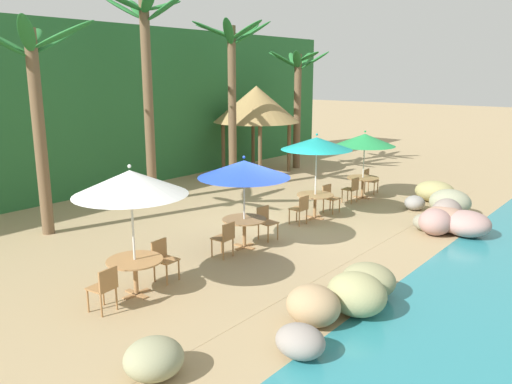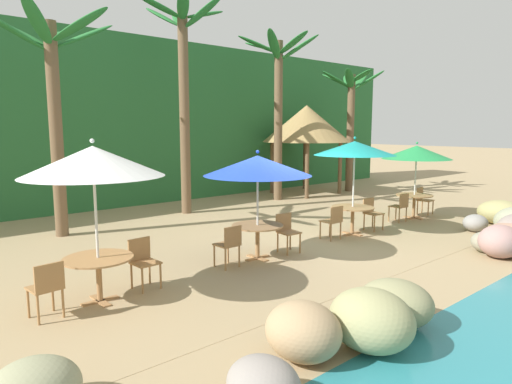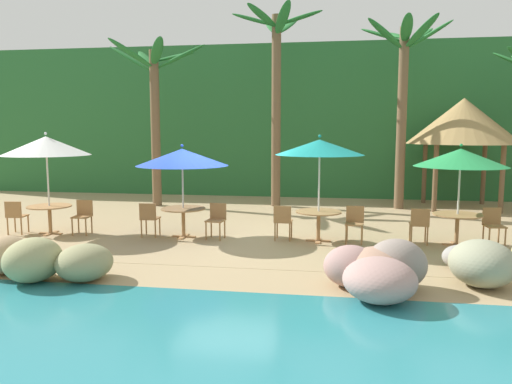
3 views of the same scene
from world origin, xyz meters
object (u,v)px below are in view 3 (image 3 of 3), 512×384
umbrella_white (46,146)px  dining_table_teal (319,216)px  chair_white_inland (16,215)px  dining_table_blue (183,213)px  umbrella_teal (320,147)px  palm_tree_nearest (155,95)px  chair_teal_seaward (355,221)px  palm_tree_third (403,82)px  chair_green_inland (419,223)px  palm_tree_second (276,78)px  chair_teal_inland (283,220)px  chair_white_seaward (83,214)px  umbrella_green (461,158)px  chair_blue_inland (149,217)px  chair_blue_seaward (217,218)px  umbrella_blue (182,157)px  palapa_hut (463,122)px  dining_table_green (457,219)px  chair_green_seaward (493,223)px  dining_table_white (50,211)px

umbrella_white → dining_table_teal: 7.06m
chair_white_inland → dining_table_blue: bearing=4.8°
umbrella_teal → palm_tree_nearest: (-5.85, 4.86, 1.58)m
chair_teal_seaward → palm_tree_third: (1.69, 5.50, 3.72)m
chair_green_inland → palm_tree_second: size_ratio=0.13×
palm_tree_second → chair_teal_inland: bearing=-81.3°
dining_table_teal → palm_tree_nearest: (-5.85, 4.86, 3.23)m
chair_white_inland → chair_white_seaward: bearing=11.4°
dining_table_teal → chair_teal_seaward: bearing=1.2°
dining_table_blue → chair_teal_inland: size_ratio=1.26×
umbrella_white → dining_table_blue: bearing=2.9°
umbrella_white → umbrella_green: umbrella_white is taller
chair_blue_inland → chair_teal_inland: size_ratio=1.00×
chair_teal_seaward → umbrella_teal: bearing=-178.8°
chair_green_inland → palm_tree_third: 6.63m
umbrella_teal → palm_tree_nearest: bearing=140.3°
chair_blue_inland → dining_table_teal: 4.20m
chair_white_seaward → umbrella_green: 9.34m
umbrella_white → umbrella_green: (10.05, 0.33, -0.23)m
chair_teal_inland → palm_tree_nearest: palm_tree_nearest is taller
chair_blue_seaward → dining_table_teal: (2.49, 0.07, 0.10)m
umbrella_blue → palapa_hut: bearing=37.3°
chair_teal_seaward → palapa_hut: palapa_hut is taller
umbrella_teal → chair_green_inland: (2.34, 0.03, -1.75)m
palapa_hut → umbrella_white: bearing=-151.5°
dining_table_blue → dining_table_green: 6.54m
dining_table_blue → chair_teal_seaward: bearing=1.1°
umbrella_white → chair_teal_seaward: bearing=1.9°
chair_white_inland → chair_green_seaward: same height
chair_white_seaward → chair_white_inland: 1.71m
dining_table_blue → chair_green_inland: size_ratio=1.26×
umbrella_teal → chair_teal_seaward: bearing=1.2°
umbrella_green → chair_green_inland: size_ratio=2.72×
dining_table_blue → chair_green_seaward: 7.39m
chair_teal_seaward → palm_tree_nearest: 8.92m
umbrella_green → palm_tree_third: size_ratio=0.38×
dining_table_white → chair_white_seaward: (0.84, 0.15, -0.10)m
chair_white_seaward → palm_tree_nearest: 5.96m
chair_teal_inland → palm_tree_third: (3.39, 5.58, 3.72)m
palm_tree_nearest → palm_tree_second: (4.16, 0.60, 0.58)m
dining_table_blue → chair_white_inland: bearing=-175.2°
chair_blue_inland → chair_green_seaward: 8.24m
umbrella_blue → chair_green_inland: umbrella_blue is taller
umbrella_white → umbrella_green: bearing=1.9°
chair_white_seaward → dining_table_teal: (6.02, 0.09, 0.10)m
chair_teal_inland → umbrella_white: bearing=-178.3°
dining_table_white → palm_tree_second: size_ratio=0.16×
chair_white_inland → palm_tree_second: (6.00, 5.87, 3.91)m
dining_table_green → chair_teal_inland: bearing=-177.9°
palm_tree_second → dining_table_green: bearing=-47.6°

